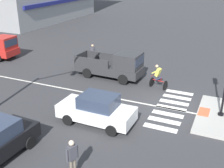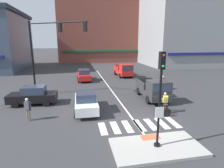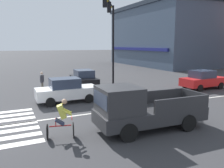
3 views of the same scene
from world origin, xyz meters
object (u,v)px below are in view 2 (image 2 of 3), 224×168
(car_white_westbound_near, at_px, (86,102))
(pedestrian_at_curb_left, at_px, (28,107))
(pickup_truck_red_eastbound_distant, at_px, (124,70))
(cyclist, at_px, (165,103))
(traffic_light_mast, at_px, (47,45))
(pedestrian_waiting_far_side, at_px, (163,82))
(pickup_truck_charcoal_eastbound_mid, at_px, (154,90))
(car_black_cross_left, at_px, (33,95))
(car_red_westbound_distant, at_px, (84,75))
(signal_pole, at_px, (160,92))

(car_white_westbound_near, bearing_deg, pedestrian_at_curb_left, -166.08)
(pickup_truck_red_eastbound_distant, bearing_deg, car_white_westbound_near, -115.80)
(cyclist, bearing_deg, car_white_westbound_near, 164.43)
(traffic_light_mast, distance_m, cyclist, 12.12)
(cyclist, bearing_deg, traffic_light_mast, 144.99)
(traffic_light_mast, bearing_deg, pickup_truck_red_eastbound_distant, 42.39)
(car_white_westbound_near, bearing_deg, pedestrian_waiting_far_side, 28.96)
(pickup_truck_red_eastbound_distant, distance_m, pedestrian_at_curb_left, 18.57)
(pickup_truck_charcoal_eastbound_mid, distance_m, pedestrian_at_curb_left, 11.03)
(car_black_cross_left, xyz_separation_m, pickup_truck_charcoal_eastbound_mid, (11.06, -0.85, 0.17))
(traffic_light_mast, height_order, car_black_cross_left, traffic_light_mast)
(pedestrian_at_curb_left, relative_size, pedestrian_waiting_far_side, 1.00)
(car_red_westbound_distant, relative_size, pedestrian_waiting_far_side, 2.49)
(car_red_westbound_distant, bearing_deg, pedestrian_at_curb_left, -109.04)
(car_white_westbound_near, distance_m, car_red_westbound_distant, 12.04)
(pickup_truck_charcoal_eastbound_mid, height_order, cyclist, pickup_truck_charcoal_eastbound_mid)
(car_black_cross_left, relative_size, pedestrian_at_curb_left, 2.50)
(car_black_cross_left, distance_m, pickup_truck_red_eastbound_distant, 16.02)
(pickup_truck_charcoal_eastbound_mid, xyz_separation_m, pedestrian_waiting_far_side, (2.56, 3.22, 0.00))
(traffic_light_mast, relative_size, pedestrian_waiting_far_side, 4.45)
(car_black_cross_left, height_order, pedestrian_waiting_far_side, pedestrian_waiting_far_side)
(traffic_light_mast, bearing_deg, car_red_westbound_distant, 62.89)
(car_white_westbound_near, distance_m, pedestrian_waiting_far_side, 10.41)
(cyclist, bearing_deg, car_red_westbound_distant, 112.22)
(traffic_light_mast, distance_m, car_red_westbound_distant, 9.19)
(car_black_cross_left, xyz_separation_m, car_red_westbound_distant, (4.91, 9.36, 0.00))
(car_red_westbound_distant, distance_m, pedestrian_waiting_far_side, 11.17)
(cyclist, distance_m, pedestrian_waiting_far_side, 7.40)
(car_red_westbound_distant, bearing_deg, signal_pole, -80.70)
(signal_pole, distance_m, pedestrian_at_curb_left, 9.24)
(signal_pole, distance_m, car_red_westbound_distant, 18.46)
(car_red_westbound_distant, relative_size, pickup_truck_red_eastbound_distant, 0.80)
(signal_pole, xyz_separation_m, car_red_westbound_distant, (-2.96, 18.08, -2.28))
(pickup_truck_charcoal_eastbound_mid, bearing_deg, pedestrian_at_curb_left, -165.10)
(traffic_light_mast, height_order, pickup_truck_red_eastbound_distant, traffic_light_mast)
(car_black_cross_left, distance_m, car_red_westbound_distant, 10.57)
(car_black_cross_left, distance_m, cyclist, 11.36)
(pickup_truck_red_eastbound_distant, xyz_separation_m, pedestrian_waiting_far_side, (2.33, -8.98, 0.00))
(car_black_cross_left, xyz_separation_m, pedestrian_at_curb_left, (0.40, -3.69, 0.17))
(signal_pole, relative_size, pickup_truck_charcoal_eastbound_mid, 0.95)
(pickup_truck_charcoal_eastbound_mid, relative_size, pedestrian_at_curb_left, 3.10)
(traffic_light_mast, bearing_deg, pedestrian_waiting_far_side, 0.96)
(signal_pole, xyz_separation_m, car_black_cross_left, (-7.87, 8.72, -2.28))
(signal_pole, height_order, car_black_cross_left, signal_pole)
(car_black_cross_left, distance_m, car_white_westbound_near, 5.24)
(traffic_light_mast, height_order, cyclist, traffic_light_mast)
(pedestrian_at_curb_left, bearing_deg, cyclist, -3.68)
(car_red_westbound_distant, distance_m, pickup_truck_red_eastbound_distant, 6.70)
(cyclist, bearing_deg, pickup_truck_charcoal_eastbound_mid, 80.92)
(pedestrian_waiting_far_side, bearing_deg, traffic_light_mast, -179.04)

